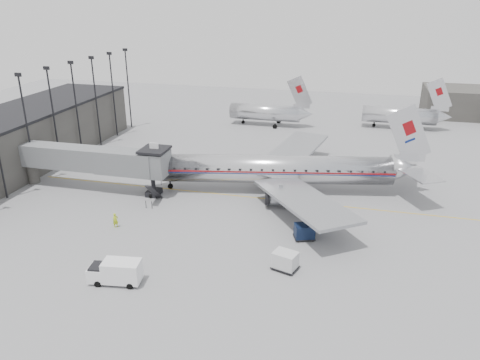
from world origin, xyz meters
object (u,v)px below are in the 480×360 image
at_px(service_van, 116,271).
at_px(airliner, 281,169).
at_px(ramp_worker, 116,220).
at_px(baggage_cart_white, 285,260).
at_px(baggage_cart_navy, 304,231).

bearing_deg(service_van, airliner, 58.33).
bearing_deg(airliner, ramp_worker, -148.81).
xyz_separation_m(airliner, baggage_cart_white, (3.59, -19.15, -2.08)).
relative_size(airliner, baggage_cart_white, 13.73).
relative_size(baggage_cart_navy, ramp_worker, 1.52).
distance_m(baggage_cart_white, ramp_worker, 20.48).
bearing_deg(ramp_worker, baggage_cart_navy, -38.04).
bearing_deg(baggage_cart_navy, ramp_worker, 167.10).
height_order(service_van, baggage_cart_navy, service_van).
distance_m(service_van, baggage_cart_white, 15.91).
relative_size(service_van, baggage_cart_white, 1.81).
bearing_deg(ramp_worker, service_van, -106.57).
xyz_separation_m(service_van, baggage_cart_navy, (15.81, 12.49, -0.28)).
bearing_deg(service_van, baggage_cart_white, 14.40).
height_order(airliner, baggage_cart_white, airliner).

